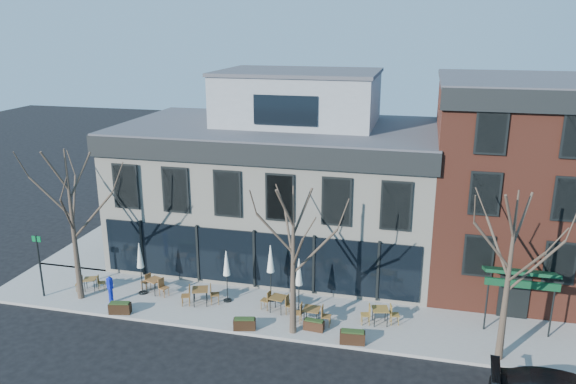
# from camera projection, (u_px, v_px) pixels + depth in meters

# --- Properties ---
(ground) EXTENTS (120.00, 120.00, 0.00)m
(ground) POSITION_uv_depth(u_px,v_px,m) (255.00, 291.00, 30.30)
(ground) COLOR black
(ground) RESTS_ON ground
(sidewalk_front) EXTENTS (33.50, 4.70, 0.15)m
(sidewalk_front) POSITION_uv_depth(u_px,v_px,m) (306.00, 316.00, 27.54)
(sidewalk_front) COLOR gray
(sidewalk_front) RESTS_ON ground
(sidewalk_side) EXTENTS (4.50, 12.00, 0.15)m
(sidewalk_side) POSITION_uv_depth(u_px,v_px,m) (124.00, 233.00, 38.41)
(sidewalk_side) COLOR gray
(sidewalk_side) RESTS_ON ground
(corner_building) EXTENTS (18.39, 10.39, 11.10)m
(corner_building) POSITION_uv_depth(u_px,v_px,m) (280.00, 182.00, 33.65)
(corner_building) COLOR beige
(corner_building) RESTS_ON ground
(red_brick_building) EXTENTS (8.20, 11.78, 11.18)m
(red_brick_building) POSITION_uv_depth(u_px,v_px,m) (510.00, 181.00, 30.37)
(red_brick_building) COLOR brown
(red_brick_building) RESTS_ON ground
(tree_corner) EXTENTS (3.93, 3.98, 7.92)m
(tree_corner) POSITION_uv_depth(u_px,v_px,m) (73.00, 224.00, 28.02)
(tree_corner) COLOR #382B21
(tree_corner) RESTS_ON sidewalk_front
(tree_mid) EXTENTS (3.50, 3.55, 7.04)m
(tree_mid) POSITION_uv_depth(u_px,v_px,m) (293.00, 259.00, 24.90)
(tree_mid) COLOR #382B21
(tree_mid) RESTS_ON sidewalk_front
(tree_right) EXTENTS (3.72, 3.77, 7.48)m
(tree_right) POSITION_uv_depth(u_px,v_px,m) (509.00, 275.00, 22.79)
(tree_right) COLOR #382B21
(tree_right) RESTS_ON sidewalk_front
(sign_pole) EXTENTS (0.50, 0.10, 3.40)m
(sign_pole) POSITION_uv_depth(u_px,v_px,m) (40.00, 262.00, 28.83)
(sign_pole) COLOR black
(sign_pole) RESTS_ON sidewalk_front
(call_box) EXTENTS (0.30, 0.29, 1.48)m
(call_box) POSITION_uv_depth(u_px,v_px,m) (110.00, 289.00, 28.45)
(call_box) COLOR #0C1CA8
(call_box) RESTS_ON sidewalk_front
(cafe_set_0) EXTENTS (1.58, 0.92, 0.82)m
(cafe_set_0) POSITION_uv_depth(u_px,v_px,m) (90.00, 283.00, 29.93)
(cafe_set_0) COLOR brown
(cafe_set_0) RESTS_ON sidewalk_front
(cafe_set_1) EXTENTS (1.85, 1.04, 0.95)m
(cafe_set_1) POSITION_uv_depth(u_px,v_px,m) (155.00, 284.00, 29.59)
(cafe_set_1) COLOR brown
(cafe_set_1) RESTS_ON sidewalk_front
(cafe_set_2) EXTENTS (2.01, 1.13, 1.03)m
(cafe_set_2) POSITION_uv_depth(u_px,v_px,m) (200.00, 295.00, 28.38)
(cafe_set_2) COLOR brown
(cafe_set_2) RESTS_ON sidewalk_front
(cafe_set_3) EXTENTS (1.89, 0.86, 0.97)m
(cafe_set_3) POSITION_uv_depth(u_px,v_px,m) (278.00, 302.00, 27.66)
(cafe_set_3) COLOR brown
(cafe_set_3) RESTS_ON sidewalk_front
(cafe_set_4) EXTENTS (1.88, 0.76, 0.99)m
(cafe_set_4) POSITION_uv_depth(u_px,v_px,m) (312.00, 314.00, 26.50)
(cafe_set_4) COLOR brown
(cafe_set_4) RESTS_ON sidewalk_front
(cafe_set_5) EXTENTS (1.91, 0.90, 0.98)m
(cafe_set_5) POSITION_uv_depth(u_px,v_px,m) (380.00, 314.00, 26.52)
(cafe_set_5) COLOR brown
(cafe_set_5) RESTS_ON sidewalk_front
(umbrella_0) EXTENTS (0.45, 0.45, 2.84)m
(umbrella_0) POSITION_uv_depth(u_px,v_px,m) (140.00, 258.00, 29.09)
(umbrella_0) COLOR black
(umbrella_0) RESTS_ON sidewalk_front
(umbrella_1) EXTENTS (0.44, 0.44, 2.77)m
(umbrella_1) POSITION_uv_depth(u_px,v_px,m) (226.00, 266.00, 28.30)
(umbrella_1) COLOR black
(umbrella_1) RESTS_ON sidewalk_front
(umbrella_2) EXTENTS (0.48, 0.48, 3.03)m
(umbrella_2) POSITION_uv_depth(u_px,v_px,m) (271.00, 262.00, 28.34)
(umbrella_2) COLOR black
(umbrella_2) RESTS_ON sidewalk_front
(umbrella_3) EXTENTS (0.46, 0.46, 2.88)m
(umbrella_3) POSITION_uv_depth(u_px,v_px,m) (299.00, 275.00, 27.10)
(umbrella_3) COLOR black
(umbrella_3) RESTS_ON sidewalk_front
(planter_0) EXTENTS (1.12, 0.63, 0.59)m
(planter_0) POSITION_uv_depth(u_px,v_px,m) (120.00, 308.00, 27.55)
(planter_0) COLOR black
(planter_0) RESTS_ON sidewalk_front
(planter_1) EXTENTS (1.10, 0.64, 0.58)m
(planter_1) POSITION_uv_depth(u_px,v_px,m) (245.00, 324.00, 26.10)
(planter_1) COLOR black
(planter_1) RESTS_ON sidewalk_front
(planter_2) EXTENTS (0.97, 0.45, 0.53)m
(planter_2) POSITION_uv_depth(u_px,v_px,m) (314.00, 325.00, 26.04)
(planter_2) COLOR #311C10
(planter_2) RESTS_ON sidewalk_front
(planter_3) EXTENTS (1.16, 0.56, 0.63)m
(planter_3) POSITION_uv_depth(u_px,v_px,m) (352.00, 337.00, 24.95)
(planter_3) COLOR black
(planter_3) RESTS_ON sidewalk_front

